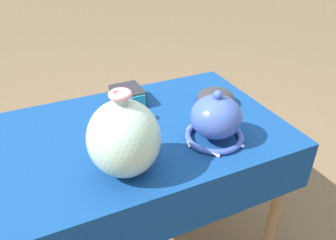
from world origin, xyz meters
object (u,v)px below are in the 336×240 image
Objects in this scene: vase_dome_bell at (216,120)px; mosaic_tile_box at (128,96)px; jar_round_porcelain at (125,110)px; vase_tall_bulbous at (124,138)px; bowl_shallow_charcoal at (216,97)px.

mosaic_tile_box is (-0.19, 0.38, -0.05)m from vase_dome_bell.
mosaic_tile_box is at bearing 67.69° from jar_round_porcelain.
jar_round_porcelain is (0.09, 0.27, -0.07)m from vase_tall_bulbous.
bowl_shallow_charcoal is (0.48, 0.25, -0.09)m from vase_tall_bulbous.
vase_tall_bulbous reaches higher than jar_round_porcelain.
vase_dome_bell is 1.53× the size of mosaic_tile_box.
vase_tall_bulbous is at bearing -152.53° from bowl_shallow_charcoal.
jar_round_porcelain is at bearing 71.72° from vase_tall_bulbous.
jar_round_porcelain reaches higher than bowl_shallow_charcoal.
vase_dome_bell is at bearing -122.59° from bowl_shallow_charcoal.
vase_dome_bell is 0.26m from bowl_shallow_charcoal.
vase_tall_bulbous reaches higher than mosaic_tile_box.
vase_tall_bulbous reaches higher than vase_dome_bell.
vase_tall_bulbous is 1.24× the size of vase_dome_bell.
bowl_shallow_charcoal is (0.14, 0.22, -0.05)m from vase_dome_bell.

